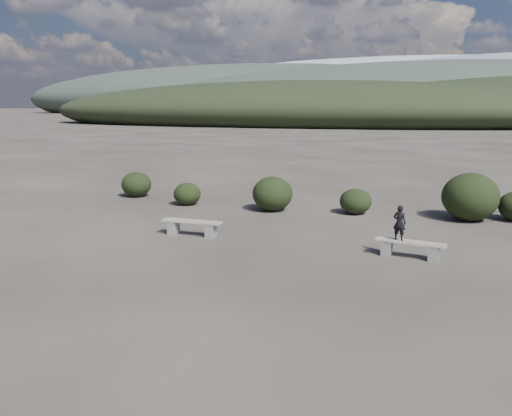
% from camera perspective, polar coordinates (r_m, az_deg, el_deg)
% --- Properties ---
extents(ground, '(1200.00, 1200.00, 0.00)m').
position_cam_1_polar(ground, '(10.19, -3.98, -10.03)').
color(ground, '#2C2722').
rests_on(ground, ground).
extents(bench_left, '(1.82, 0.44, 0.45)m').
position_cam_1_polar(bench_left, '(14.77, -7.34, -2.11)').
color(bench_left, slate).
rests_on(bench_left, ground).
extents(bench_right, '(1.75, 0.54, 0.43)m').
position_cam_1_polar(bench_right, '(13.12, 17.19, -4.37)').
color(bench_right, slate).
rests_on(bench_right, ground).
extents(seated_person, '(0.37, 0.29, 0.89)m').
position_cam_1_polar(seated_person, '(13.01, 16.08, -1.63)').
color(seated_person, black).
rests_on(seated_person, bench_right).
extents(shrub_a, '(1.05, 1.05, 0.86)m').
position_cam_1_polar(shrub_a, '(19.36, -7.87, 1.61)').
color(shrub_a, black).
rests_on(shrub_a, ground).
extents(shrub_b, '(1.46, 1.46, 1.25)m').
position_cam_1_polar(shrub_b, '(18.08, 1.89, 1.64)').
color(shrub_b, black).
rests_on(shrub_b, ground).
extents(shrub_c, '(1.12, 1.12, 0.90)m').
position_cam_1_polar(shrub_c, '(17.92, 11.31, 0.75)').
color(shrub_c, black).
rests_on(shrub_c, ground).
extents(shrub_d, '(1.82, 1.82, 1.59)m').
position_cam_1_polar(shrub_d, '(17.97, 23.28, 1.18)').
color(shrub_d, black).
rests_on(shrub_d, ground).
extents(shrub_f, '(1.23, 1.23, 1.04)m').
position_cam_1_polar(shrub_f, '(21.53, -13.51, 2.65)').
color(shrub_f, black).
rests_on(shrub_f, ground).
extents(mountain_ridges, '(500.00, 400.00, 56.00)m').
position_cam_1_polar(mountain_ridges, '(347.96, 18.54, 12.19)').
color(mountain_ridges, black).
rests_on(mountain_ridges, ground).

